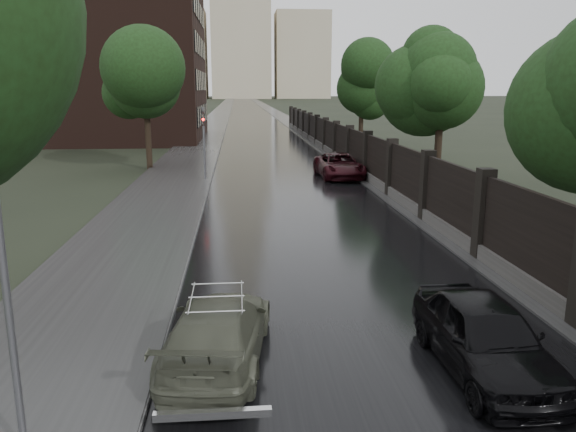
{
  "coord_description": "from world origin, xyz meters",
  "views": [
    {
      "loc": [
        -2.49,
        -5.38,
        4.92
      ],
      "look_at": [
        -1.15,
        9.64,
        1.5
      ],
      "focal_mm": 35.0,
      "sensor_mm": 36.0,
      "label": 1
    }
  ],
  "objects_px": {
    "tree_right_b": "(442,88)",
    "car_right_far": "(339,166)",
    "traffic_light": "(204,137)",
    "lamp_post": "(4,275)",
    "tree_left_far": "(145,84)",
    "car_right_near": "(485,336)",
    "tree_right_c": "(362,89)",
    "volga_sedan": "(218,331)"
  },
  "relations": [
    {
      "from": "tree_right_b",
      "to": "car_right_far",
      "type": "relative_size",
      "value": 1.41
    },
    {
      "from": "tree_right_b",
      "to": "traffic_light",
      "type": "bearing_deg",
      "value": 165.76
    },
    {
      "from": "tree_right_b",
      "to": "lamp_post",
      "type": "distance_m",
      "value": 24.33
    },
    {
      "from": "tree_right_b",
      "to": "traffic_light",
      "type": "xyz_separation_m",
      "value": [
        -11.8,
        2.99,
        -2.55
      ]
    },
    {
      "from": "tree_right_b",
      "to": "tree_left_far",
      "type": "bearing_deg",
      "value": 152.7
    },
    {
      "from": "car_right_near",
      "to": "tree_right_c",
      "type": "bearing_deg",
      "value": 80.22
    },
    {
      "from": "volga_sedan",
      "to": "tree_right_b",
      "type": "bearing_deg",
      "value": -113.08
    },
    {
      "from": "tree_right_b",
      "to": "tree_right_c",
      "type": "relative_size",
      "value": 1.0
    },
    {
      "from": "tree_right_c",
      "to": "traffic_light",
      "type": "xyz_separation_m",
      "value": [
        -11.8,
        -15.01,
        -2.55
      ]
    },
    {
      "from": "car_right_far",
      "to": "lamp_post",
      "type": "bearing_deg",
      "value": -111.5
    },
    {
      "from": "tree_right_b",
      "to": "traffic_light",
      "type": "distance_m",
      "value": 12.44
    },
    {
      "from": "lamp_post",
      "to": "traffic_light",
      "type": "xyz_separation_m",
      "value": [
        1.1,
        23.49,
        -0.27
      ]
    },
    {
      "from": "traffic_light",
      "to": "tree_left_far",
      "type": "bearing_deg",
      "value": 126.47
    },
    {
      "from": "traffic_light",
      "to": "volga_sedan",
      "type": "relative_size",
      "value": 0.95
    },
    {
      "from": "tree_left_far",
      "to": "traffic_light",
      "type": "height_order",
      "value": "tree_left_far"
    },
    {
      "from": "traffic_light",
      "to": "car_right_near",
      "type": "relative_size",
      "value": 1.0
    },
    {
      "from": "traffic_light",
      "to": "car_right_far",
      "type": "relative_size",
      "value": 0.81
    },
    {
      "from": "tree_left_far",
      "to": "lamp_post",
      "type": "distance_m",
      "value": 28.73
    },
    {
      "from": "tree_right_b",
      "to": "car_right_near",
      "type": "xyz_separation_m",
      "value": [
        -5.73,
        -18.59,
        -4.27
      ]
    },
    {
      "from": "volga_sedan",
      "to": "car_right_far",
      "type": "height_order",
      "value": "car_right_far"
    },
    {
      "from": "tree_right_c",
      "to": "traffic_light",
      "type": "relative_size",
      "value": 1.75
    },
    {
      "from": "car_right_far",
      "to": "tree_right_c",
      "type": "bearing_deg",
      "value": 71.09
    },
    {
      "from": "traffic_light",
      "to": "lamp_post",
      "type": "bearing_deg",
      "value": -92.68
    },
    {
      "from": "car_right_near",
      "to": "car_right_far",
      "type": "relative_size",
      "value": 0.81
    },
    {
      "from": "volga_sedan",
      "to": "tree_right_c",
      "type": "bearing_deg",
      "value": -98.94
    },
    {
      "from": "tree_right_c",
      "to": "car_right_far",
      "type": "distance_m",
      "value": 15.42
    },
    {
      "from": "volga_sedan",
      "to": "car_right_near",
      "type": "xyz_separation_m",
      "value": [
        4.7,
        -0.81,
        0.07
      ]
    },
    {
      "from": "lamp_post",
      "to": "tree_left_far",
      "type": "bearing_deg",
      "value": 95.21
    },
    {
      "from": "volga_sedan",
      "to": "car_right_far",
      "type": "bearing_deg",
      "value": -98.53
    },
    {
      "from": "tree_left_far",
      "to": "volga_sedan",
      "type": "relative_size",
      "value": 1.76
    },
    {
      "from": "tree_left_far",
      "to": "car_right_far",
      "type": "height_order",
      "value": "tree_left_far"
    },
    {
      "from": "lamp_post",
      "to": "car_right_near",
      "type": "xyz_separation_m",
      "value": [
        7.17,
        1.91,
        -1.99
      ]
    },
    {
      "from": "traffic_light",
      "to": "car_right_near",
      "type": "height_order",
      "value": "traffic_light"
    },
    {
      "from": "tree_left_far",
      "to": "volga_sedan",
      "type": "height_order",
      "value": "tree_left_far"
    },
    {
      "from": "tree_left_far",
      "to": "car_right_near",
      "type": "xyz_separation_m",
      "value": [
        9.77,
        -26.59,
        -4.56
      ]
    },
    {
      "from": "tree_right_c",
      "to": "car_right_near",
      "type": "relative_size",
      "value": 1.75
    },
    {
      "from": "traffic_light",
      "to": "volga_sedan",
      "type": "bearing_deg",
      "value": -86.22
    },
    {
      "from": "tree_right_c",
      "to": "car_right_near",
      "type": "bearing_deg",
      "value": -98.9
    },
    {
      "from": "car_right_near",
      "to": "lamp_post",
      "type": "bearing_deg",
      "value": -165.98
    },
    {
      "from": "tree_right_c",
      "to": "volga_sedan",
      "type": "distance_m",
      "value": 37.52
    },
    {
      "from": "traffic_light",
      "to": "car_right_far",
      "type": "distance_m",
      "value": 7.73
    },
    {
      "from": "car_right_near",
      "to": "car_right_far",
      "type": "height_order",
      "value": "car_right_far"
    }
  ]
}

